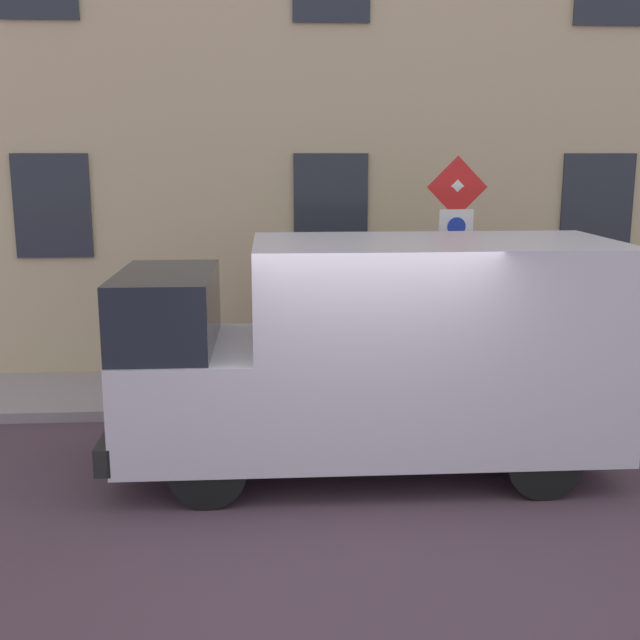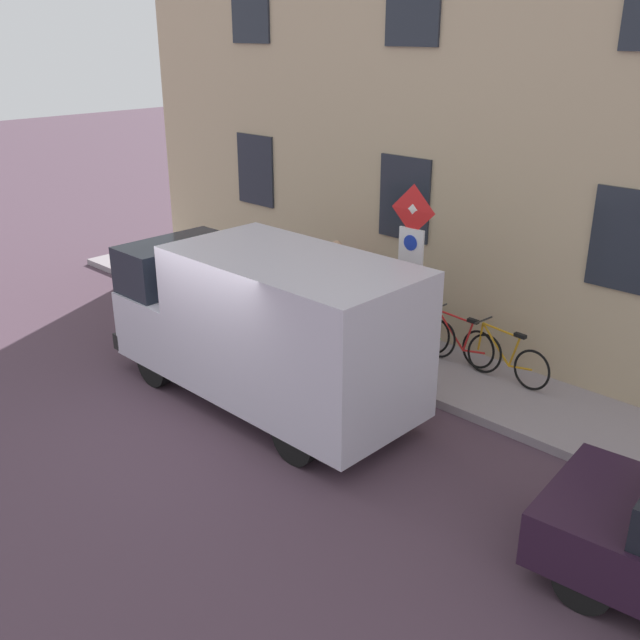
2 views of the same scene
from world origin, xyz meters
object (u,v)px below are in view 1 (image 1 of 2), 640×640
at_px(bicycle_blue, 328,353).
at_px(litter_bin, 288,367).
at_px(delivery_van, 377,350).
at_px(bicycle_red, 446,351).
at_px(bicycle_orange, 505,350).
at_px(pedestrian, 273,321).
at_px(bicycle_green, 387,352).
at_px(sign_post_stacked, 455,252).

relative_size(bicycle_blue, litter_bin, 1.90).
bearing_deg(delivery_van, bicycle_red, -115.52).
relative_size(delivery_van, bicycle_orange, 3.11).
relative_size(delivery_van, pedestrian, 3.10).
xyz_separation_m(delivery_van, bicycle_blue, (3.09, 0.29, -0.82)).
height_order(bicycle_green, litter_bin, litter_bin).
relative_size(sign_post_stacked, bicycle_red, 1.81).
distance_m(pedestrian, litter_bin, 0.90).
distance_m(delivery_van, bicycle_blue, 3.21).
bearing_deg(bicycle_blue, sign_post_stacked, 149.91).
xyz_separation_m(sign_post_stacked, bicycle_orange, (1.18, -1.09, -1.63)).
distance_m(bicycle_orange, bicycle_blue, 2.65).
xyz_separation_m(sign_post_stacked, litter_bin, (0.15, 2.18, -1.55)).
xyz_separation_m(bicycle_green, litter_bin, (-1.04, 1.50, 0.08)).
xyz_separation_m(bicycle_red, litter_bin, (-1.04, 2.39, 0.08)).
height_order(bicycle_orange, pedestrian, pedestrian).
relative_size(bicycle_orange, bicycle_green, 1.00).
xyz_separation_m(bicycle_blue, litter_bin, (-1.04, 0.62, 0.08)).
distance_m(bicycle_red, litter_bin, 2.60).
distance_m(delivery_van, pedestrian, 3.00).
bearing_deg(litter_bin, bicycle_green, -55.39).
xyz_separation_m(sign_post_stacked, delivery_van, (-1.90, 1.27, -0.81)).
xyz_separation_m(bicycle_red, bicycle_blue, (0.00, 1.77, 0.00)).
height_order(delivery_van, pedestrian, delivery_van).
distance_m(bicycle_red, pedestrian, 2.66).
height_order(bicycle_orange, bicycle_red, same).
xyz_separation_m(delivery_van, bicycle_green, (3.09, -0.59, -0.82)).
distance_m(bicycle_blue, pedestrian, 1.03).
distance_m(delivery_van, bicycle_green, 3.25).
height_order(delivery_van, bicycle_orange, delivery_van).
height_order(delivery_van, bicycle_green, delivery_van).
xyz_separation_m(delivery_van, litter_bin, (2.05, 0.91, -0.74)).
height_order(sign_post_stacked, bicycle_red, sign_post_stacked).
distance_m(bicycle_orange, bicycle_green, 1.77).
bearing_deg(litter_bin, pedestrian, 14.73).
distance_m(sign_post_stacked, bicycle_green, 2.13).
relative_size(sign_post_stacked, bicycle_orange, 1.81).
relative_size(bicycle_blue, pedestrian, 1.00).
bearing_deg(sign_post_stacked, delivery_van, 146.34).
height_order(bicycle_green, pedestrian, pedestrian).
bearing_deg(sign_post_stacked, bicycle_orange, -42.75).
relative_size(delivery_van, bicycle_red, 3.11).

